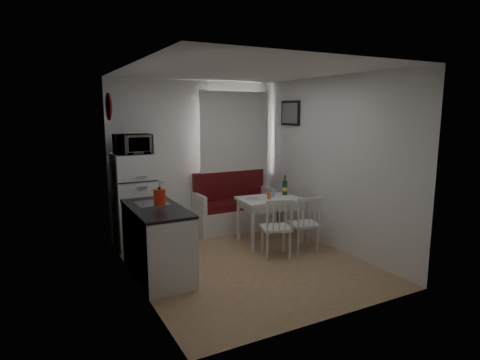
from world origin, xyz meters
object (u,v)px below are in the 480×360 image
object	(u,v)px
kettle	(160,197)
fridge	(134,201)
kitchen_counter	(157,241)
microwave	(133,144)
bench	(234,210)
chair_right	(308,218)
dining_table	(270,203)
wine_bottle	(285,185)
chair_left	(280,221)

from	to	relation	value
kettle	fridge	bearing A→B (deg)	91.38
kitchen_counter	microwave	bearing A→B (deg)	89.06
bench	chair_right	world-z (taller)	bench
chair_right	dining_table	bearing A→B (deg)	122.71
kettle	bench	bearing A→B (deg)	38.05
bench	chair_right	size ratio (longest dim) A/B	3.07
bench	microwave	world-z (taller)	microwave
dining_table	microwave	distance (m)	2.30
microwave	wine_bottle	distance (m)	2.49
microwave	chair_left	bearing A→B (deg)	-39.55
chair_left	dining_table	bearing A→B (deg)	87.40
kitchen_counter	fridge	size ratio (longest dim) A/B	0.91
microwave	wine_bottle	xyz separation A→B (m)	(2.30, -0.65, -0.71)
dining_table	fridge	distance (m)	2.11
dining_table	kettle	distance (m)	2.01
chair_left	fridge	xyz separation A→B (m)	(-1.70, 1.46, 0.19)
chair_left	chair_right	bearing A→B (deg)	18.45
dining_table	fridge	bearing A→B (deg)	162.79
chair_right	kettle	distance (m)	2.24
kettle	dining_table	bearing A→B (deg)	13.21
microwave	dining_table	bearing A→B (deg)	-20.91
chair_right	kitchen_counter	bearing A→B (deg)	-173.49
bench	wine_bottle	xyz separation A→B (m)	(0.53, -0.81, 0.55)
bench	wine_bottle	world-z (taller)	wine_bottle
bench	wine_bottle	bearing A→B (deg)	-56.57
kitchen_counter	wine_bottle	size ratio (longest dim) A/B	4.02
chair_right	chair_left	bearing A→B (deg)	-167.82
fridge	kitchen_counter	bearing A→B (deg)	-90.90
dining_table	kettle	bearing A→B (deg)	-161.82
chair_right	kettle	bearing A→B (deg)	-173.54
kettle	wine_bottle	size ratio (longest dim) A/B	0.74
dining_table	kettle	world-z (taller)	kettle
dining_table	chair_left	xyz separation A→B (m)	(-0.25, -0.66, -0.10)
chair_right	kettle	world-z (taller)	kettle
chair_left	fridge	world-z (taller)	fridge
kitchen_counter	kettle	bearing A→B (deg)	-3.33
chair_left	microwave	bearing A→B (deg)	158.61
fridge	chair_right	bearing A→B (deg)	-33.42
chair_left	wine_bottle	xyz separation A→B (m)	(0.60, 0.76, 0.35)
chair_left	bench	bearing A→B (deg)	105.75
kitchen_counter	bench	size ratio (longest dim) A/B	0.92
chair_left	fridge	bearing A→B (deg)	157.62
wine_bottle	dining_table	bearing A→B (deg)	-164.05
chair_right	wine_bottle	size ratio (longest dim) A/B	1.42
dining_table	wine_bottle	bearing A→B (deg)	20.92
dining_table	chair_left	bearing A→B (deg)	-105.78
microwave	kitchen_counter	bearing A→B (deg)	-90.94
microwave	fridge	bearing A→B (deg)	90.00
microwave	kettle	distance (m)	1.33
fridge	kettle	xyz separation A→B (m)	(0.03, -1.25, 0.30)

